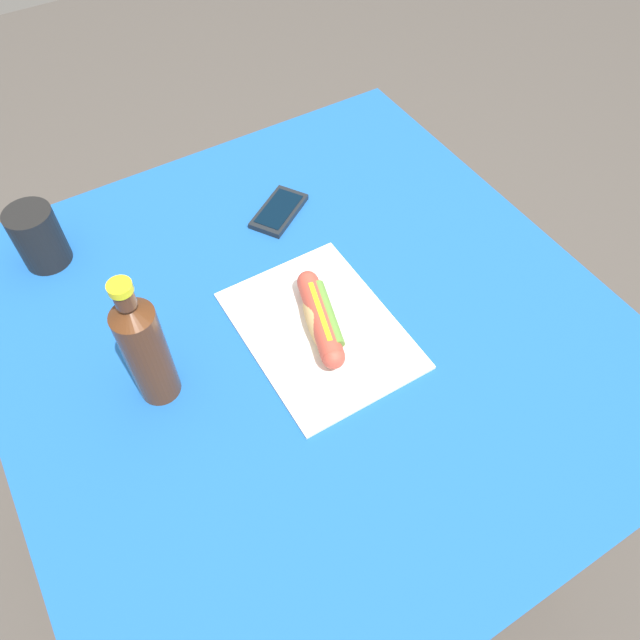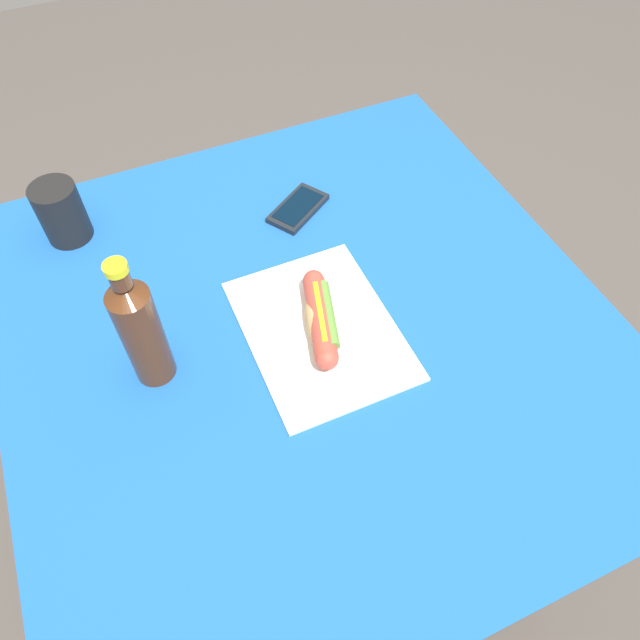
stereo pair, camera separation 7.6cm
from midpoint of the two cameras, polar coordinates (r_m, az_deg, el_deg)
ground_plane at (r=1.67m, az=0.62°, el=-15.70°), size 6.00×6.00×0.00m
dining_table at (r=1.12m, az=0.89°, el=-4.50°), size 1.04×1.00×0.73m
paper_wrapper at (r=1.01m, az=2.15°, el=-1.03°), size 0.32×0.24×0.01m
hot_dog at (r=0.98m, az=2.26°, el=0.04°), size 0.19×0.09×0.05m
cell_phone at (r=1.20m, az=-0.24°, el=10.38°), size 0.12×0.14×0.01m
soda_bottle at (r=0.90m, az=-14.22°, el=-1.03°), size 0.06×0.06×0.25m
drinking_cup at (r=1.20m, az=-21.45°, el=9.29°), size 0.08×0.08×0.11m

